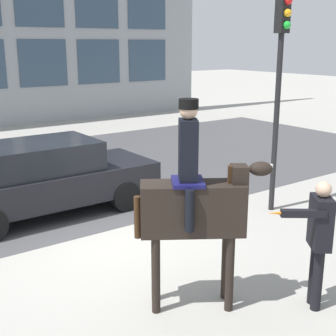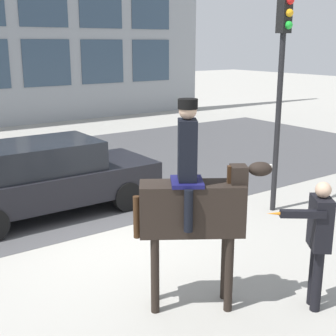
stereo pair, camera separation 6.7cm
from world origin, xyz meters
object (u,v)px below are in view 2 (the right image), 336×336
Objects in this scene: street_car_near_lane at (46,177)px; traffic_light at (282,71)px; pedestrian_bystander at (318,236)px; mounted_horse_lead at (194,203)px.

traffic_light is at bearing -33.01° from street_car_near_lane.
pedestrian_bystander is 0.39× the size of street_car_near_lane.
mounted_horse_lead is 1.59× the size of pedestrian_bystander.
traffic_light is at bearing 60.71° from mounted_horse_lead.
pedestrian_bystander is 5.62m from street_car_near_lane.
traffic_light is at bearing -92.54° from pedestrian_bystander.
pedestrian_bystander reaches higher than street_car_near_lane.
mounted_horse_lead is at bearing -152.26° from traffic_light.
street_car_near_lane is at bearing -37.14° from pedestrian_bystander.
mounted_horse_lead is at bearing -86.50° from street_car_near_lane.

